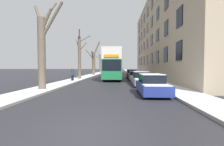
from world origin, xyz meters
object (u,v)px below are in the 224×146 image
at_px(double_decker_bus, 113,63).
at_px(parked_car_1, 141,79).
at_px(parked_car_2, 135,76).
at_px(parked_car_3, 131,74).
at_px(bare_tree_left_0, 43,48).
at_px(bare_tree_left_2, 94,62).
at_px(pedestrian_left_sidewalk, 72,74).
at_px(bare_tree_left_3, 100,63).
at_px(bare_tree_left_1, 80,56).
at_px(parked_car_0, 152,85).

relative_size(double_decker_bus, parked_car_1, 2.33).
relative_size(parked_car_2, parked_car_3, 1.08).
relative_size(bare_tree_left_0, bare_tree_left_2, 0.99).
bearing_deg(bare_tree_left_2, pedestrian_left_sidewalk, -89.87).
xyz_separation_m(bare_tree_left_0, bare_tree_left_2, (0.02, 23.57, -0.26)).
relative_size(bare_tree_left_3, parked_car_1, 1.65).
bearing_deg(double_decker_bus, parked_car_2, -28.37).
distance_m(parked_car_1, parked_car_2, 6.19).
bearing_deg(parked_car_1, bare_tree_left_0, -154.86).
xyz_separation_m(double_decker_bus, parked_car_1, (3.17, -7.90, -1.87)).
xyz_separation_m(bare_tree_left_0, double_decker_bus, (5.16, 11.81, -0.92)).
bearing_deg(bare_tree_left_0, parked_car_1, 25.14).
xyz_separation_m(bare_tree_left_1, parked_car_1, (8.25, -6.97, -2.93)).
relative_size(parked_car_2, pedestrian_left_sidewalk, 2.38).
distance_m(bare_tree_left_1, bare_tree_left_2, 12.70).
height_order(bare_tree_left_0, parked_car_1, bare_tree_left_0).
distance_m(bare_tree_left_0, parked_car_1, 9.62).
height_order(double_decker_bus, parked_car_2, double_decker_bus).
bearing_deg(bare_tree_left_1, bare_tree_left_2, 90.29).
xyz_separation_m(bare_tree_left_2, parked_car_3, (8.31, -7.83, -2.52)).
bearing_deg(parked_car_3, bare_tree_left_0, -117.90).
bearing_deg(pedestrian_left_sidewalk, parked_car_3, -118.97).
distance_m(bare_tree_left_2, bare_tree_left_3, 11.52).
bearing_deg(bare_tree_left_1, parked_car_1, -40.22).
bearing_deg(bare_tree_left_1, bare_tree_left_0, -90.46).
height_order(parked_car_2, parked_car_3, parked_car_3).
xyz_separation_m(parked_car_1, pedestrian_left_sidewalk, (-8.27, 3.43, 0.33)).
distance_m(bare_tree_left_0, pedestrian_left_sidewalk, 7.74).
xyz_separation_m(bare_tree_left_1, parked_car_2, (8.25, -0.79, -2.98)).
bearing_deg(parked_car_0, bare_tree_left_1, 124.19).
xyz_separation_m(parked_car_0, pedestrian_left_sidewalk, (-8.27, 8.60, 0.35)).
distance_m(parked_car_3, pedestrian_left_sidewalk, 11.80).
xyz_separation_m(bare_tree_left_0, bare_tree_left_1, (0.09, 10.89, 0.15)).
distance_m(bare_tree_left_0, bare_tree_left_1, 10.89).
xyz_separation_m(double_decker_bus, parked_car_2, (3.17, -1.71, -1.92)).
bearing_deg(parked_car_3, parked_car_1, -90.00).
bearing_deg(double_decker_bus, bare_tree_left_2, 113.61).
bearing_deg(bare_tree_left_2, bare_tree_left_3, 89.66).
bearing_deg(double_decker_bus, bare_tree_left_1, -169.64).
xyz_separation_m(bare_tree_left_0, parked_car_1, (8.34, 3.91, -2.78)).
distance_m(bare_tree_left_1, parked_car_1, 11.19).
bearing_deg(bare_tree_left_3, bare_tree_left_0, -90.15).
bearing_deg(bare_tree_left_0, bare_tree_left_3, 89.85).
bearing_deg(parked_car_2, bare_tree_left_0, -129.53).
bearing_deg(pedestrian_left_sidewalk, bare_tree_left_0, 105.10).
bearing_deg(double_decker_bus, bare_tree_left_0, -113.61).
bearing_deg(bare_tree_left_0, parked_car_3, 62.10).
bearing_deg(parked_car_0, pedestrian_left_sidewalk, 133.90).
height_order(parked_car_2, pedestrian_left_sidewalk, pedestrian_left_sidewalk).
height_order(parked_car_0, pedestrian_left_sidewalk, pedestrian_left_sidewalk).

